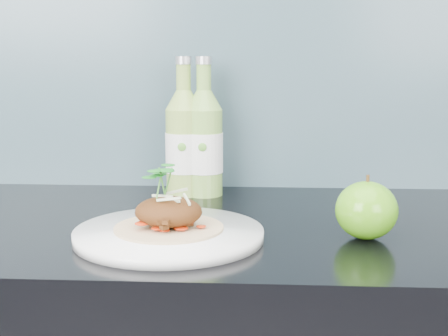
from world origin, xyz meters
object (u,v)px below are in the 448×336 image
Objects in this scene: dinner_plate at (169,234)px; cider_bottle_right at (204,143)px; green_apple at (367,210)px; cider_bottle_left at (184,143)px.

dinner_plate is 0.33m from cider_bottle_right.
green_apple is (0.30, 0.02, 0.04)m from dinner_plate.
cider_bottle_right reaches higher than dinner_plate.
green_apple reaches higher than dinner_plate.
dinner_plate is 1.36× the size of cider_bottle_left.
cider_bottle_left reaches higher than green_apple.
cider_bottle_right is at bearing 85.38° from dinner_plate.
dinner_plate is 0.33m from cider_bottle_left.
cider_bottle_left reaches higher than dinner_plate.
cider_bottle_right is at bearing 5.84° from cider_bottle_left.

